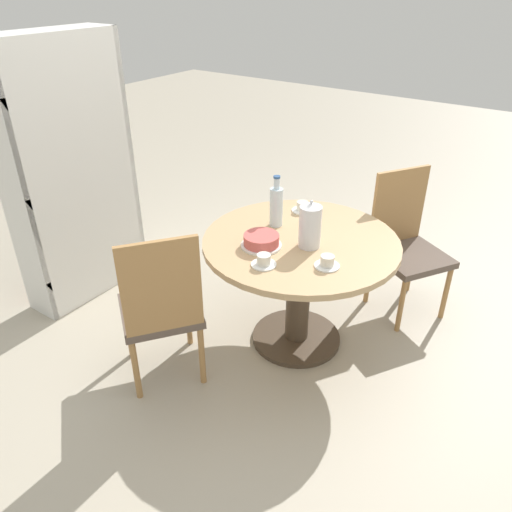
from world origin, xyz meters
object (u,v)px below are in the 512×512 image
(chair_a, at_px, (406,242))
(coffee_pot, at_px, (310,225))
(chair_b, at_px, (161,307))
(cup_c, at_px, (302,207))
(cup_b, at_px, (264,261))
(bookshelf, at_px, (74,181))
(water_bottle, at_px, (276,206))
(cup_a, at_px, (327,262))
(cake_main, at_px, (261,241))

(chair_a, height_order, coffee_pot, coffee_pot)
(chair_b, xyz_separation_m, cup_c, (1.04, -0.24, 0.26))
(cup_b, xyz_separation_m, cup_c, (0.69, 0.18, 0.00))
(coffee_pot, distance_m, cup_b, 0.34)
(bookshelf, bearing_deg, water_bottle, 107.47)
(chair_b, height_order, cup_c, chair_b)
(coffee_pot, height_order, cup_b, coffee_pot)
(cup_a, bearing_deg, chair_b, 127.46)
(chair_a, bearing_deg, cup_c, 157.42)
(chair_a, xyz_separation_m, cup_a, (-0.92, 0.12, 0.26))
(coffee_pot, distance_m, water_bottle, 0.31)
(chair_b, bearing_deg, water_bottle, -159.07)
(coffee_pot, bearing_deg, cup_b, 164.27)
(coffee_pot, xyz_separation_m, water_bottle, (0.11, 0.29, -0.00))
(chair_b, bearing_deg, coffee_pot, 179.11)
(water_bottle, bearing_deg, bookshelf, 107.47)
(chair_b, relative_size, bookshelf, 0.55)
(chair_a, bearing_deg, coffee_pot, -169.36)
(bookshelf, bearing_deg, cake_main, 96.06)
(chair_a, height_order, water_bottle, water_bottle)
(chair_b, distance_m, cup_b, 0.60)
(bookshelf, height_order, cup_a, bookshelf)
(coffee_pot, height_order, water_bottle, water_bottle)
(cup_c, bearing_deg, cake_main, -174.59)
(cup_a, bearing_deg, water_bottle, 62.26)
(water_bottle, distance_m, cake_main, 0.29)
(coffee_pot, height_order, cup_c, coffee_pot)
(cup_b, bearing_deg, cake_main, 38.03)
(bookshelf, relative_size, coffee_pot, 6.34)
(cake_main, relative_size, cup_a, 1.71)
(cup_c, bearing_deg, coffee_pot, -144.89)
(cake_main, distance_m, cup_a, 0.40)
(bookshelf, relative_size, cup_c, 13.20)
(chair_a, bearing_deg, bookshelf, 151.26)
(cake_main, bearing_deg, cup_c, 5.41)
(water_bottle, height_order, cake_main, water_bottle)
(chair_a, relative_size, bookshelf, 0.55)
(coffee_pot, relative_size, cake_main, 1.22)
(cup_b, relative_size, cup_c, 1.00)
(water_bottle, distance_m, cup_c, 0.28)
(chair_a, height_order, cup_b, chair_a)
(chair_a, bearing_deg, cake_main, -177.12)
(cup_a, distance_m, cup_c, 0.68)
(chair_b, distance_m, water_bottle, 0.89)
(bookshelf, bearing_deg, cup_b, 89.55)
(cup_b, bearing_deg, chair_a, -19.61)
(cup_c, bearing_deg, chair_a, -54.34)
(cake_main, bearing_deg, cup_a, -87.66)
(water_bottle, relative_size, cup_b, 2.34)
(chair_b, xyz_separation_m, bookshelf, (0.37, 1.11, 0.34))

